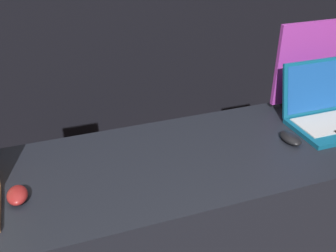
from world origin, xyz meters
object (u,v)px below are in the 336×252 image
(mouse_front, at_px, (17,195))
(mouse_back, at_px, (291,138))
(promo_stand_back, at_px, (305,67))
(laptop_back, at_px, (328,110))

(mouse_front, xyz_separation_m, mouse_back, (1.05, 0.01, -0.00))
(mouse_front, height_order, promo_stand_back, promo_stand_back)
(mouse_front, relative_size, mouse_back, 0.85)
(mouse_front, height_order, mouse_back, mouse_front)
(mouse_front, distance_m, mouse_back, 1.05)
(laptop_back, height_order, mouse_back, laptop_back)
(laptop_back, bearing_deg, mouse_front, -175.87)
(mouse_front, relative_size, promo_stand_back, 0.24)
(mouse_front, xyz_separation_m, promo_stand_back, (1.29, 0.29, 0.17))
(mouse_front, distance_m, laptop_back, 1.29)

